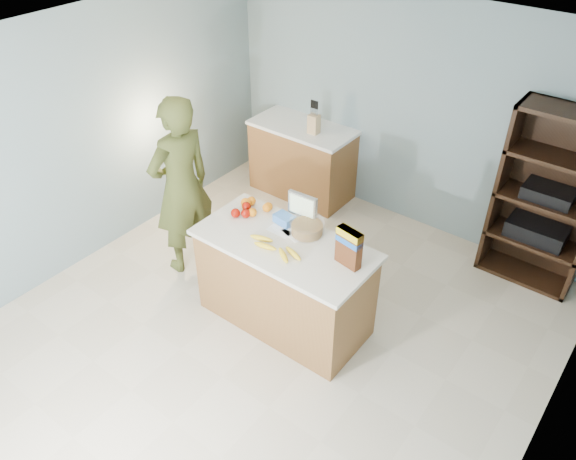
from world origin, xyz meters
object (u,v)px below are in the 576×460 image
Objects in this scene: tv at (302,207)px; cereal_box at (349,245)px; person at (181,187)px; counter_peninsula at (285,286)px; shelving_unit at (547,201)px.

cereal_box reaches higher than tv.
person is 5.56× the size of cereal_box.
shelving_unit reaches higher than counter_peninsula.
shelving_unit is 0.97× the size of person.
tv is at bearing 158.16° from cereal_box.
person is at bearing -145.20° from shelving_unit.
counter_peninsula is at bearing 95.25° from person.
tv is at bearing 100.32° from counter_peninsula.
tv is 0.69m from cereal_box.
cereal_box is at bearing -116.34° from shelving_unit.
cereal_box reaches higher than counter_peninsula.
counter_peninsula is 2.61m from shelving_unit.
person is (-1.30, 0.07, 0.51)m from counter_peninsula.
shelving_unit is 2.21m from cereal_box.
shelving_unit is (1.55, 2.05, 0.45)m from counter_peninsula.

